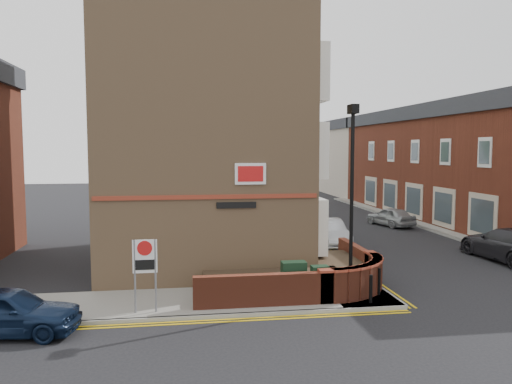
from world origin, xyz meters
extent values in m
plane|color=black|center=(0.00, 0.00, 0.00)|extent=(120.00, 120.00, 0.00)
cube|color=gray|center=(-3.50, 1.50, 0.06)|extent=(13.00, 3.00, 0.12)
cube|color=gray|center=(2.00, 16.00, 0.06)|extent=(2.00, 32.00, 0.12)
cube|color=gray|center=(13.00, 13.00, 0.06)|extent=(4.00, 40.00, 0.12)
cube|color=gray|center=(-3.50, 0.00, 0.06)|extent=(13.00, 0.15, 0.12)
cube|color=gray|center=(3.00, 16.00, 0.06)|extent=(0.15, 32.00, 0.12)
cube|color=gray|center=(11.00, 13.00, 0.06)|extent=(0.15, 40.00, 0.12)
cube|color=gold|center=(-3.50, -0.25, 0.01)|extent=(13.00, 0.28, 0.01)
cube|color=gold|center=(3.25, 16.00, 0.01)|extent=(0.28, 32.00, 0.01)
cube|color=#A07A55|center=(-3.00, 8.00, 5.62)|extent=(8.00, 10.00, 11.00)
cube|color=maroon|center=(-3.00, 2.97, 3.32)|extent=(7.80, 0.06, 0.15)
cube|color=white|center=(-1.50, 2.96, 4.12)|extent=(1.10, 0.05, 0.75)
cube|color=black|center=(-2.00, 2.96, 3.02)|extent=(1.40, 0.04, 0.22)
cylinder|color=black|center=(1.60, 1.20, 3.12)|extent=(0.12, 0.12, 6.00)
cylinder|color=black|center=(1.60, 1.20, 0.52)|extent=(0.20, 0.20, 0.80)
cube|color=black|center=(1.60, 1.20, 6.27)|extent=(0.25, 0.50, 0.30)
cube|color=black|center=(-0.30, 1.30, 0.72)|extent=(0.80, 0.45, 1.20)
cube|color=black|center=(0.50, 1.00, 0.67)|extent=(0.55, 0.40, 1.10)
cylinder|color=black|center=(2.00, 0.40, 0.57)|extent=(0.11, 0.11, 0.90)
cylinder|color=black|center=(2.60, 1.20, 0.57)|extent=(0.11, 0.11, 0.90)
cylinder|color=slate|center=(-5.30, 0.50, 1.22)|extent=(0.06, 0.06, 2.20)
cylinder|color=slate|center=(-4.70, 0.50, 1.22)|extent=(0.06, 0.06, 2.20)
cube|color=white|center=(-5.00, 0.50, 1.82)|extent=(0.72, 0.04, 1.00)
cylinder|color=red|center=(-5.00, 0.47, 2.07)|extent=(0.44, 0.02, 0.44)
cube|color=maroon|center=(14.50, 17.00, 3.50)|extent=(5.00, 30.00, 7.00)
cube|color=#292B31|center=(14.50, 17.00, 7.50)|extent=(5.40, 30.40, 1.00)
cube|color=beige|center=(14.50, 38.00, 3.50)|extent=(5.00, 12.00, 7.00)
cube|color=#292B31|center=(14.50, 38.00, 7.50)|extent=(5.40, 12.40, 1.00)
cylinder|color=#382B1E|center=(2.00, 14.00, 2.40)|extent=(0.24, 0.24, 4.55)
sphere|color=#244D19|center=(2.00, 14.00, 5.00)|extent=(3.64, 3.64, 3.64)
sphere|color=#244D19|center=(2.40, 13.70, 4.15)|extent=(2.60, 2.60, 2.60)
sphere|color=#244D19|center=(1.70, 14.40, 4.54)|extent=(2.86, 2.86, 2.86)
cylinder|color=#382B1E|center=(2.00, 22.00, 2.64)|extent=(0.24, 0.24, 5.04)
sphere|color=#244D19|center=(2.00, 22.00, 5.52)|extent=(4.03, 4.03, 4.03)
sphere|color=#244D19|center=(2.40, 21.70, 4.58)|extent=(2.88, 2.88, 2.88)
sphere|color=#244D19|center=(1.70, 22.40, 5.02)|extent=(3.17, 3.17, 3.17)
cylinder|color=#382B1E|center=(2.00, 30.00, 2.50)|extent=(0.24, 0.24, 4.76)
sphere|color=#244D19|center=(2.00, 30.00, 5.22)|extent=(3.81, 3.81, 3.81)
sphere|color=#244D19|center=(2.40, 29.70, 4.34)|extent=(2.72, 2.72, 2.72)
sphere|color=#244D19|center=(1.70, 30.40, 4.74)|extent=(2.99, 2.99, 2.99)
cylinder|color=black|center=(2.40, 25.00, 1.72)|extent=(0.10, 0.10, 3.20)
imported|color=black|center=(2.40, 25.00, 3.82)|extent=(0.20, 0.16, 1.00)
imported|color=#0D1A31|center=(-8.58, -0.50, 0.65)|extent=(3.99, 1.99, 1.31)
imported|color=#ABAEB3|center=(3.60, 10.40, 0.67)|extent=(1.44, 4.08, 1.34)
imported|color=#88330E|center=(3.60, 19.10, 0.64)|extent=(3.37, 5.04, 1.28)
imported|color=#2C2B30|center=(10.50, 5.62, 0.75)|extent=(2.37, 5.30, 1.51)
imported|color=#9A9EA1|center=(9.44, 15.97, 0.62)|extent=(2.35, 3.89, 1.24)
camera|label=1|loc=(-3.87, -14.37, 5.01)|focal=35.00mm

